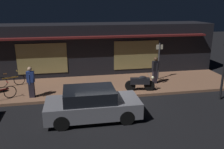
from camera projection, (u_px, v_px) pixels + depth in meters
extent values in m
plane|color=black|center=(102.00, 108.00, 11.44)|extent=(60.00, 60.00, 0.00)
cube|color=#8C6047|center=(95.00, 86.00, 14.24)|extent=(18.00, 4.00, 0.15)
cube|color=black|center=(89.00, 49.00, 16.94)|extent=(18.00, 2.80, 3.60)
cube|color=olive|center=(42.00, 59.00, 15.13)|extent=(3.20, 0.04, 2.00)
cube|color=olive|center=(136.00, 55.00, 16.25)|extent=(3.20, 0.04, 2.00)
cube|color=#591919|center=(91.00, 37.00, 15.09)|extent=(16.20, 0.50, 0.12)
cylinder|color=black|center=(130.00, 86.00, 13.19)|extent=(0.61, 0.22, 0.60)
cylinder|color=black|center=(149.00, 86.00, 13.21)|extent=(0.61, 0.22, 0.60)
cube|color=black|center=(140.00, 81.00, 13.12)|extent=(1.13, 0.46, 0.36)
ellipsoid|color=black|center=(143.00, 78.00, 13.07)|extent=(0.47, 0.31, 0.20)
sphere|color=#F9EDB7|center=(153.00, 78.00, 13.08)|extent=(0.18, 0.18, 0.18)
cylinder|color=gray|center=(149.00, 75.00, 13.03)|extent=(0.12, 0.55, 0.03)
torus|color=black|center=(2.00, 83.00, 13.65)|extent=(0.63, 0.28, 0.66)
torus|color=black|center=(19.00, 80.00, 14.15)|extent=(0.63, 0.28, 0.66)
cube|color=#B78C2D|center=(10.00, 78.00, 13.84)|extent=(0.85, 0.36, 0.06)
cube|color=brown|center=(5.00, 74.00, 13.63)|extent=(0.22, 0.15, 0.06)
cylinder|color=#B78C2D|center=(17.00, 71.00, 13.95)|extent=(0.17, 0.40, 0.02)
torus|color=black|center=(10.00, 92.00, 12.16)|extent=(0.59, 0.38, 0.66)
cube|color=#A51E1E|center=(0.00, 90.00, 11.78)|extent=(0.79, 0.50, 0.06)
cylinder|color=#A51E1E|center=(7.00, 82.00, 11.95)|extent=(0.24, 0.37, 0.02)
cube|color=#28232D|center=(32.00, 90.00, 12.22)|extent=(0.30, 0.22, 0.85)
cube|color=navy|center=(30.00, 77.00, 12.02)|extent=(0.40, 0.25, 0.58)
sphere|color=tan|center=(30.00, 69.00, 11.90)|extent=(0.22, 0.22, 0.22)
cylinder|color=navy|center=(32.00, 77.00, 12.28)|extent=(0.10, 0.10, 0.52)
cylinder|color=navy|center=(29.00, 80.00, 11.79)|extent=(0.10, 0.10, 0.52)
cube|color=#28232D|center=(155.00, 77.00, 14.44)|extent=(0.30, 0.23, 0.85)
cube|color=black|center=(155.00, 66.00, 14.23)|extent=(0.40, 0.26, 0.58)
sphere|color=brown|center=(156.00, 59.00, 14.11)|extent=(0.22, 0.22, 0.22)
cylinder|color=black|center=(153.00, 66.00, 14.49)|extent=(0.10, 0.10, 0.52)
cylinder|color=black|center=(157.00, 68.00, 14.01)|extent=(0.10, 0.10, 0.52)
cylinder|color=#47474C|center=(159.00, 61.00, 15.04)|extent=(0.09, 0.09, 2.40)
cube|color=beige|center=(160.00, 47.00, 14.77)|extent=(0.44, 0.03, 0.30)
cylinder|color=black|center=(224.00, 67.00, 11.93)|extent=(0.12, 0.12, 3.60)
cylinder|color=black|center=(119.00, 103.00, 11.21)|extent=(0.64, 0.22, 0.64)
cylinder|color=black|center=(127.00, 117.00, 9.74)|extent=(0.64, 0.22, 0.64)
cylinder|color=black|center=(63.00, 107.00, 10.76)|extent=(0.64, 0.22, 0.64)
cylinder|color=black|center=(61.00, 123.00, 9.29)|extent=(0.64, 0.22, 0.64)
cube|color=slate|center=(93.00, 107.00, 10.18)|extent=(4.11, 1.79, 0.68)
cube|color=black|center=(89.00, 96.00, 10.00)|extent=(2.21, 1.62, 0.64)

